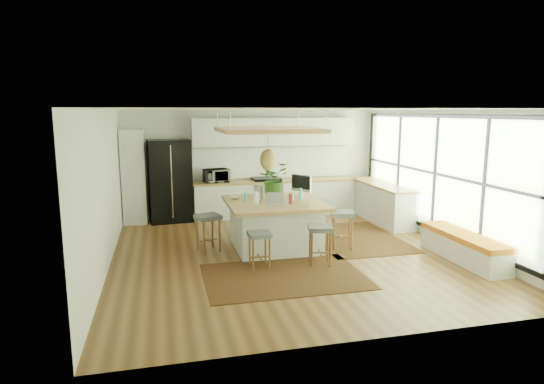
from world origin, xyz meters
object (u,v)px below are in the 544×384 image
object	(u,v)px
stool_right_front	(342,231)
island_plant	(274,182)
fridge	(170,184)
stool_near_left	(259,248)
stool_near_right	(320,245)
monitor	(301,184)
microwave	(216,174)
stool_right_back	(323,220)
stool_left_side	(208,233)
laptop	(275,199)
island	(275,225)

from	to	relation	value
stool_right_front	island_plant	distance (m)	1.75
fridge	stool_near_left	xyz separation A→B (m)	(1.39, -3.91, -0.57)
stool_near_right	monitor	size ratio (longest dim) A/B	1.37
stool_near_right	microwave	world-z (taller)	microwave
stool_right_back	stool_left_side	bearing A→B (deg)	-167.92
stool_near_right	stool_right_back	bearing A→B (deg)	68.79
stool_near_left	monitor	size ratio (longest dim) A/B	1.24
stool_right_front	microwave	world-z (taller)	microwave
laptop	microwave	bearing A→B (deg)	119.82
stool_left_side	laptop	size ratio (longest dim) A/B	2.10
fridge	monitor	xyz separation A→B (m)	(2.58, -2.45, 0.26)
stool_near_right	stool_left_side	size ratio (longest dim) A/B	0.97
stool_right_back	stool_near_left	bearing A→B (deg)	-135.92
stool_right_front	stool_left_side	world-z (taller)	stool_right_front
island	stool_left_side	bearing A→B (deg)	177.67
stool_near_right	microwave	xyz separation A→B (m)	(-1.32, 3.97, 0.77)
stool_left_side	island	bearing A→B (deg)	-2.33
fridge	laptop	xyz separation A→B (m)	(1.86, -3.13, 0.12)
fridge	stool_right_front	world-z (taller)	fridge
island	stool_right_back	distance (m)	1.35
laptop	monitor	distance (m)	1.00
fridge	stool_left_side	size ratio (longest dim) A/B	2.78
stool_right_back	microwave	xyz separation A→B (m)	(-2.02, 2.19, 0.77)
stool_right_back	stool_near_right	bearing A→B (deg)	-111.21
stool_right_front	island_plant	world-z (taller)	island_plant
island	microwave	size ratio (longest dim) A/B	3.10
stool_right_front	stool_left_side	size ratio (longest dim) A/B	1.03
island	laptop	xyz separation A→B (m)	(-0.08, -0.34, 0.58)
stool_left_side	laptop	xyz separation A→B (m)	(1.22, -0.39, 0.70)
island	stool_left_side	xyz separation A→B (m)	(-1.30, 0.05, -0.11)
fridge	island_plant	size ratio (longest dim) A/B	2.89
stool_near_left	stool_near_right	world-z (taller)	stool_near_right
laptop	microwave	xyz separation A→B (m)	(-0.72, 3.12, 0.08)
stool_near_right	stool_right_back	distance (m)	1.91
laptop	island	bearing A→B (deg)	93.79
stool_right_front	microwave	bearing A→B (deg)	123.34
fridge	microwave	world-z (taller)	fridge
stool_near_right	island	bearing A→B (deg)	113.67
stool_near_left	laptop	xyz separation A→B (m)	(0.47, 0.77, 0.70)
stool_near_left	island_plant	distance (m)	2.09
monitor	stool_near_right	bearing A→B (deg)	-38.76
stool_near_right	island_plant	bearing A→B (deg)	101.46
stool_near_right	microwave	distance (m)	4.25
stool_right_front	island	bearing A→B (deg)	163.67
stool_left_side	microwave	size ratio (longest dim) A/B	1.20
stool_left_side	island_plant	distance (m)	1.78
stool_right_back	laptop	size ratio (longest dim) A/B	2.19
stool_near_left	stool_right_front	xyz separation A→B (m)	(1.82, 0.74, 0.00)
stool_near_right	stool_right_front	size ratio (longest dim) A/B	0.94
microwave	stool_near_right	bearing A→B (deg)	-84.67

